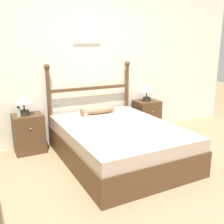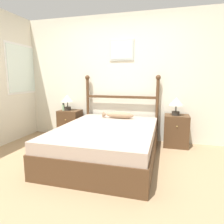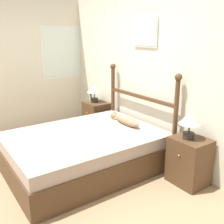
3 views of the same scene
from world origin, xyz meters
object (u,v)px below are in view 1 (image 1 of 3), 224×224
object	(u,v)px
bottle	(19,112)
table_lamp_right	(147,89)
nightstand_left	(29,133)
fish_pillow	(99,110)
nightstand_right	(146,116)
bed	(118,142)
table_lamp_left	(23,100)

from	to	relation	value
bottle	table_lamp_right	bearing A→B (deg)	0.51
nightstand_left	fish_pillow	bearing A→B (deg)	-8.80
nightstand_right	fish_pillow	size ratio (longest dim) A/B	0.98
nightstand_right	bottle	xyz separation A→B (m)	(-2.33, -0.04, 0.37)
bed	bottle	distance (m)	1.54
fish_pillow	table_lamp_right	bearing A→B (deg)	8.10
bed	bottle	world-z (taller)	bottle
bed	nightstand_right	world-z (taller)	nightstand_right
table_lamp_left	fish_pillow	distance (m)	1.20
nightstand_right	table_lamp_right	world-z (taller)	table_lamp_right
bed	fish_pillow	size ratio (longest dim) A/B	3.37
fish_pillow	nightstand_left	bearing A→B (deg)	171.20
nightstand_right	fish_pillow	xyz separation A→B (m)	(-1.09, -0.17, 0.28)
bed	nightstand_right	bearing A→B (deg)	38.47
nightstand_left	table_lamp_left	bearing A→B (deg)	-160.23
table_lamp_right	nightstand_left	bearing A→B (deg)	179.41
bed	fish_pillow	xyz separation A→B (m)	(0.02, 0.70, 0.33)
nightstand_left	nightstand_right	size ratio (longest dim) A/B	1.00
nightstand_left	bottle	distance (m)	0.39
nightstand_right	table_lamp_left	xyz separation A→B (m)	(-2.24, -0.01, 0.53)
nightstand_left	table_lamp_right	distance (m)	2.24
nightstand_right	table_lamp_right	size ratio (longest dim) A/B	1.79
table_lamp_right	fish_pillow	bearing A→B (deg)	-171.90
table_lamp_left	bottle	bearing A→B (deg)	-161.31
nightstand_right	nightstand_left	bearing A→B (deg)	180.00
nightstand_left	fish_pillow	xyz separation A→B (m)	(1.12, -0.17, 0.28)
table_lamp_left	nightstand_right	bearing A→B (deg)	0.35
bottle	fish_pillow	xyz separation A→B (m)	(1.24, -0.13, -0.09)
bed	nightstand_left	distance (m)	1.41
bed	bottle	size ratio (longest dim) A/B	12.94
nightstand_right	bottle	world-z (taller)	bottle
table_lamp_right	fish_pillow	size ratio (longest dim) A/B	0.55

